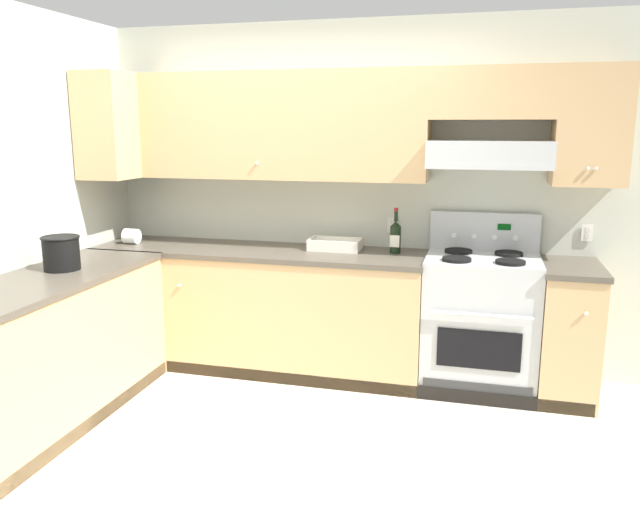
# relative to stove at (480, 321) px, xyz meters

# --- Properties ---
(ground_plane) EXTENTS (7.04, 7.04, 0.00)m
(ground_plane) POSITION_rel_stove_xyz_m (-1.30, -1.25, -0.48)
(ground_plane) COLOR beige
(wall_back) EXTENTS (4.68, 0.57, 2.55)m
(wall_back) POSITION_rel_stove_xyz_m (-0.91, 0.27, 1.00)
(wall_back) COLOR beige
(wall_back) RESTS_ON ground_plane
(wall_left) EXTENTS (0.47, 4.00, 2.55)m
(wall_left) POSITION_rel_stove_xyz_m (-2.89, -1.02, 0.86)
(wall_left) COLOR beige
(wall_left) RESTS_ON ground_plane
(counter_back_run) EXTENTS (3.60, 0.65, 0.91)m
(counter_back_run) POSITION_rel_stove_xyz_m (-1.32, -0.01, -0.03)
(counter_back_run) COLOR tan
(counter_back_run) RESTS_ON ground_plane
(counter_left_run) EXTENTS (0.63, 1.91, 0.91)m
(counter_left_run) POSITION_rel_stove_xyz_m (-2.54, -1.26, -0.03)
(counter_left_run) COLOR tan
(counter_left_run) RESTS_ON ground_plane
(stove) EXTENTS (0.76, 0.62, 1.20)m
(stove) POSITION_rel_stove_xyz_m (0.00, 0.00, 0.00)
(stove) COLOR #B7BABC
(stove) RESTS_ON ground_plane
(wine_bottle) EXTENTS (0.08, 0.08, 0.32)m
(wine_bottle) POSITION_rel_stove_xyz_m (-0.61, 0.10, 0.56)
(wine_bottle) COLOR black
(wine_bottle) RESTS_ON counter_back_run
(bowl) EXTENTS (0.38, 0.21, 0.08)m
(bowl) POSITION_rel_stove_xyz_m (-1.05, 0.10, 0.46)
(bowl) COLOR white
(bowl) RESTS_ON counter_back_run
(bucket) EXTENTS (0.24, 0.24, 0.21)m
(bucket) POSITION_rel_stove_xyz_m (-2.57, -0.96, 0.54)
(bucket) COLOR black
(bucket) RESTS_ON counter_left_run
(paper_towel_roll) EXTENTS (0.11, 0.12, 0.12)m
(paper_towel_roll) POSITION_rel_stove_xyz_m (-2.63, -0.05, 0.49)
(paper_towel_roll) COLOR white
(paper_towel_roll) RESTS_ON counter_back_run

